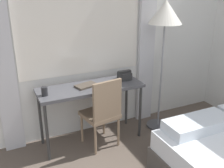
{
  "coord_description": "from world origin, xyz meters",
  "views": [
    {
      "loc": [
        -1.0,
        0.19,
        1.94
      ],
      "look_at": [
        0.15,
        2.64,
        0.91
      ],
      "focal_mm": 42.0,
      "sensor_mm": 36.0,
      "label": 1
    }
  ],
  "objects_px": {
    "desk": "(91,92)",
    "mug": "(45,91)",
    "desk_chair": "(103,110)",
    "telephone": "(125,75)",
    "standing_lamp": "(165,20)",
    "book": "(86,85)"
  },
  "relations": [
    {
      "from": "desk",
      "to": "mug",
      "type": "xyz_separation_m",
      "value": [
        -0.57,
        -0.05,
        0.12
      ]
    },
    {
      "from": "desk_chair",
      "to": "telephone",
      "type": "bearing_deg",
      "value": 21.01
    },
    {
      "from": "standing_lamp",
      "to": "book",
      "type": "xyz_separation_m",
      "value": [
        -1.05,
        0.1,
        -0.75
      ]
    },
    {
      "from": "desk_chair",
      "to": "book",
      "type": "distance_m",
      "value": 0.37
    },
    {
      "from": "desk",
      "to": "book",
      "type": "height_order",
      "value": "book"
    },
    {
      "from": "desk_chair",
      "to": "mug",
      "type": "relative_size",
      "value": 8.85
    },
    {
      "from": "mug",
      "to": "desk_chair",
      "type": "bearing_deg",
      "value": -13.11
    },
    {
      "from": "desk",
      "to": "desk_chair",
      "type": "relative_size",
      "value": 1.43
    },
    {
      "from": "desk",
      "to": "desk_chair",
      "type": "distance_m",
      "value": 0.28
    },
    {
      "from": "desk_chair",
      "to": "standing_lamp",
      "type": "xyz_separation_m",
      "value": [
        0.92,
        0.12,
        1.02
      ]
    },
    {
      "from": "desk_chair",
      "to": "telephone",
      "type": "height_order",
      "value": "desk_chair"
    },
    {
      "from": "desk_chair",
      "to": "standing_lamp",
      "type": "height_order",
      "value": "standing_lamp"
    },
    {
      "from": "telephone",
      "to": "book",
      "type": "xyz_separation_m",
      "value": [
        -0.55,
        -0.03,
        -0.04
      ]
    },
    {
      "from": "telephone",
      "to": "standing_lamp",
      "type": "bearing_deg",
      "value": -14.54
    },
    {
      "from": "desk",
      "to": "desk_chair",
      "type": "bearing_deg",
      "value": -69.92
    },
    {
      "from": "desk",
      "to": "mug",
      "type": "relative_size",
      "value": 12.64
    },
    {
      "from": "desk",
      "to": "book",
      "type": "relative_size",
      "value": 4.38
    },
    {
      "from": "telephone",
      "to": "desk_chair",
      "type": "bearing_deg",
      "value": -149.72
    },
    {
      "from": "standing_lamp",
      "to": "mug",
      "type": "xyz_separation_m",
      "value": [
        -1.57,
        0.03,
        -0.71
      ]
    },
    {
      "from": "telephone",
      "to": "mug",
      "type": "relative_size",
      "value": 1.65
    },
    {
      "from": "telephone",
      "to": "mug",
      "type": "xyz_separation_m",
      "value": [
        -1.07,
        -0.1,
        -0.0
      ]
    },
    {
      "from": "desk",
      "to": "desk_chair",
      "type": "xyz_separation_m",
      "value": [
        0.07,
        -0.2,
        -0.19
      ]
    }
  ]
}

